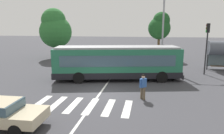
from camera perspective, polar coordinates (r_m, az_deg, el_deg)
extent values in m
plane|color=#3D3D42|center=(15.44, -3.10, -7.23)|extent=(160.00, 160.00, 0.00)
cylinder|color=black|center=(20.89, 11.67, -1.12)|extent=(1.04, 0.50, 1.00)
cylinder|color=black|center=(18.68, 13.39, -2.65)|extent=(1.04, 0.50, 1.00)
cylinder|color=black|center=(20.38, -8.32, -1.31)|extent=(1.04, 0.50, 1.00)
cylinder|color=black|center=(18.12, -9.07, -2.92)|extent=(1.04, 0.50, 1.00)
cube|color=#236B4C|center=(18.94, 1.40, 1.32)|extent=(11.51, 4.85, 2.55)
cube|color=black|center=(19.14, 1.39, -1.63)|extent=(11.62, 4.90, 0.55)
cube|color=#3D5666|center=(18.89, 1.41, 2.24)|extent=(10.20, 4.62, 0.96)
cube|color=#3D5666|center=(20.07, 17.61, 1.95)|extent=(0.51, 2.20, 1.63)
cube|color=black|center=(19.96, 17.76, 4.47)|extent=(0.47, 1.91, 0.28)
cube|color=#99999E|center=(18.76, 1.42, 5.40)|extent=(11.02, 4.56, 0.16)
cube|color=#28282B|center=(20.37, 17.67, -1.94)|extent=(0.65, 2.52, 0.36)
cylinder|color=brown|center=(14.37, 8.09, -6.96)|extent=(0.16, 0.16, 0.85)
cylinder|color=brown|center=(14.18, 8.76, -7.23)|extent=(0.16, 0.16, 0.85)
cube|color=#2D569E|center=(14.06, 8.51, -4.29)|extent=(0.47, 0.46, 0.60)
cylinder|color=#2D569E|center=(13.93, 7.73, -4.55)|extent=(0.10, 0.10, 0.55)
cylinder|color=#2D569E|center=(14.22, 9.26, -4.26)|extent=(0.10, 0.10, 0.55)
sphere|color=tan|center=(13.96, 8.56, -2.66)|extent=(0.22, 0.22, 0.22)
sphere|color=black|center=(13.95, 8.56, -2.40)|extent=(0.19, 0.19, 0.19)
cylinder|color=black|center=(11.78, -20.40, -12.29)|extent=(0.65, 0.22, 0.64)
cylinder|color=black|center=(10.49, -24.85, -15.66)|extent=(0.65, 0.22, 0.64)
cylinder|color=black|center=(30.85, -2.52, 2.71)|extent=(0.24, 0.65, 0.64)
cylinder|color=black|center=(30.43, 0.51, 2.60)|extent=(0.24, 0.65, 0.64)
cylinder|color=black|center=(28.21, -4.08, 1.89)|extent=(0.24, 0.65, 0.64)
cylinder|color=black|center=(27.75, -0.78, 1.76)|extent=(0.24, 0.65, 0.64)
cube|color=#B7BABF|center=(29.25, -1.70, 2.88)|extent=(2.10, 4.61, 0.52)
cube|color=#3D5666|center=(29.10, -1.75, 3.79)|extent=(1.74, 2.26, 0.44)
cube|color=#B7BABF|center=(29.07, -1.75, 4.15)|extent=(1.65, 2.07, 0.09)
cylinder|color=black|center=(30.21, 2.18, 2.53)|extent=(0.27, 0.66, 0.64)
cylinder|color=black|center=(29.85, 5.30, 2.39)|extent=(0.27, 0.66, 0.64)
cylinder|color=black|center=(27.55, 0.76, 1.69)|extent=(0.27, 0.66, 0.64)
cylinder|color=black|center=(27.15, 4.17, 1.52)|extent=(0.27, 0.66, 0.64)
cube|color=#234293|center=(28.63, 3.13, 2.69)|extent=(2.31, 4.68, 0.52)
cube|color=#3D5666|center=(28.47, 3.10, 3.62)|extent=(1.83, 2.33, 0.44)
cube|color=#234293|center=(28.45, 3.10, 3.98)|extent=(1.74, 2.14, 0.09)
cylinder|color=black|center=(30.64, 7.75, 2.56)|extent=(0.28, 0.66, 0.64)
cylinder|color=black|center=(30.43, 10.87, 2.40)|extent=(0.28, 0.66, 0.64)
cylinder|color=black|center=(27.93, 6.84, 1.74)|extent=(0.28, 0.66, 0.64)
cylinder|color=black|center=(27.69, 10.26, 1.56)|extent=(0.28, 0.66, 0.64)
cube|color=#C6B793|center=(29.11, 8.96, 2.71)|extent=(2.35, 4.69, 0.52)
cube|color=#3D5666|center=(28.96, 8.96, 3.62)|extent=(1.85, 2.34, 0.44)
cube|color=#C6B793|center=(28.93, 8.97, 3.99)|extent=(1.76, 2.15, 0.09)
cylinder|color=black|center=(30.29, 12.75, 2.28)|extent=(0.23, 0.65, 0.64)
cylinder|color=black|center=(30.36, 15.91, 2.15)|extent=(0.23, 0.65, 0.64)
cylinder|color=black|center=(27.54, 12.78, 1.41)|extent=(0.23, 0.65, 0.64)
cylinder|color=black|center=(27.61, 16.26, 1.26)|extent=(0.23, 0.65, 0.64)
cube|color=white|center=(28.89, 14.46, 2.42)|extent=(2.01, 4.57, 0.52)
cube|color=#3D5666|center=(28.73, 14.51, 3.34)|extent=(1.69, 2.23, 0.44)
cube|color=white|center=(28.71, 14.53, 3.71)|extent=(1.61, 2.04, 0.09)
cylinder|color=#28282B|center=(22.97, 24.27, 3.29)|extent=(0.14, 0.14, 4.21)
cube|color=black|center=(22.80, 24.79, 9.66)|extent=(0.28, 0.32, 0.90)
cylinder|color=#410907|center=(22.76, 24.43, 10.37)|extent=(0.04, 0.20, 0.20)
cylinder|color=#463707|center=(22.76, 24.37, 9.62)|extent=(0.04, 0.20, 0.20)
cylinder|color=green|center=(22.77, 24.30, 8.87)|extent=(0.04, 0.20, 0.20)
cylinder|color=#28282B|center=(25.69, 24.67, 1.84)|extent=(0.12, 0.12, 2.30)
cylinder|color=#939399|center=(24.37, 13.70, 9.06)|extent=(0.20, 0.20, 8.19)
cylinder|color=brown|center=(32.92, -14.88, 4.36)|extent=(0.36, 0.36, 2.32)
sphere|color=#2D7033|center=(32.72, -15.13, 9.27)|extent=(4.76, 4.76, 4.76)
sphere|color=#2D7033|center=(32.71, -15.67, 12.16)|extent=(3.57, 3.57, 3.57)
cylinder|color=brown|center=(32.69, 12.58, 5.33)|extent=(0.36, 0.36, 3.35)
sphere|color=#1E5123|center=(32.53, 12.79, 10.29)|extent=(3.31, 3.31, 3.31)
sphere|color=#1E5123|center=(32.43, 13.37, 12.32)|extent=(2.48, 2.48, 2.48)
cube|color=silver|center=(14.41, -19.03, -9.19)|extent=(0.45, 2.74, 0.01)
cube|color=silver|center=(13.92, -14.90, -9.68)|extent=(0.45, 2.74, 0.01)
cube|color=silver|center=(13.51, -10.48, -10.14)|extent=(0.45, 2.74, 0.01)
cube|color=silver|center=(13.18, -5.79, -10.56)|extent=(0.45, 2.74, 0.01)
cube|color=silver|center=(12.94, -0.88, -10.93)|extent=(0.45, 2.74, 0.01)
cube|color=silver|center=(12.79, 4.18, -11.22)|extent=(0.45, 2.74, 0.01)
cube|color=silver|center=(17.31, -1.81, -5.15)|extent=(0.16, 24.00, 0.01)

